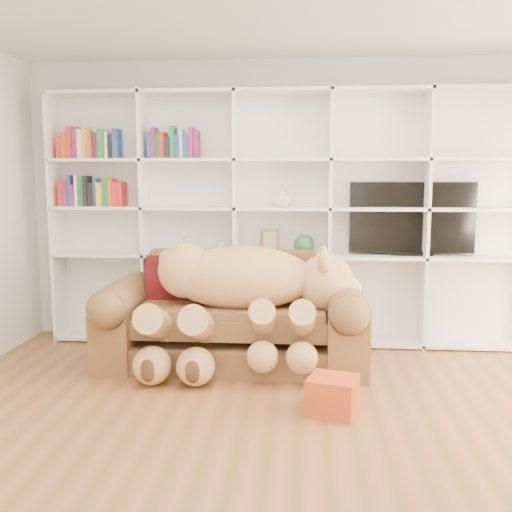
# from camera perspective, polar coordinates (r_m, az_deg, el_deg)

# --- Properties ---
(floor) EXTENTS (5.00, 5.00, 0.00)m
(floor) POSITION_cam_1_polar(r_m,az_deg,el_deg) (3.46, 1.07, -19.44)
(floor) COLOR brown
(floor) RESTS_ON ground
(wall_back) EXTENTS (5.00, 0.02, 2.70)m
(wall_back) POSITION_cam_1_polar(r_m,az_deg,el_deg) (5.58, 2.75, 5.40)
(wall_back) COLOR white
(wall_back) RESTS_ON floor
(wall_front) EXTENTS (5.00, 0.02, 2.70)m
(wall_front) POSITION_cam_1_polar(r_m,az_deg,el_deg) (0.65, -13.24, -13.84)
(wall_front) COLOR white
(wall_front) RESTS_ON floor
(bookshelf) EXTENTS (4.43, 0.35, 2.40)m
(bookshelf) POSITION_cam_1_polar(r_m,az_deg,el_deg) (5.46, 0.16, 4.89)
(bookshelf) COLOR white
(bookshelf) RESTS_ON floor
(sofa) EXTENTS (2.22, 0.96, 0.93)m
(sofa) POSITION_cam_1_polar(r_m,az_deg,el_deg) (4.93, -2.26, -6.65)
(sofa) COLOR brown
(sofa) RESTS_ON floor
(teddy_bear) EXTENTS (1.79, 0.95, 1.04)m
(teddy_bear) POSITION_cam_1_polar(r_m,az_deg,el_deg) (4.67, -1.47, -3.54)
(teddy_bear) COLOR tan
(teddy_bear) RESTS_ON sofa
(throw_pillow) EXTENTS (0.44, 0.26, 0.44)m
(throw_pillow) POSITION_cam_1_polar(r_m,az_deg,el_deg) (5.11, -8.59, -2.38)
(throw_pillow) COLOR #530E17
(throw_pillow) RESTS_ON sofa
(gift_box) EXTENTS (0.38, 0.37, 0.25)m
(gift_box) POSITION_cam_1_polar(r_m,az_deg,el_deg) (4.00, 7.65, -13.64)
(gift_box) COLOR #B64018
(gift_box) RESTS_ON floor
(tv) EXTENTS (1.15, 0.18, 0.68)m
(tv) POSITION_cam_1_polar(r_m,az_deg,el_deg) (5.53, 15.29, 3.59)
(tv) COLOR black
(tv) RESTS_ON bookshelf
(picture_frame) EXTENTS (0.18, 0.09, 0.23)m
(picture_frame) POSITION_cam_1_polar(r_m,az_deg,el_deg) (5.42, 1.40, 1.52)
(picture_frame) COLOR brown
(picture_frame) RESTS_ON bookshelf
(green_vase) EXTENTS (0.19, 0.19, 0.19)m
(green_vase) POSITION_cam_1_polar(r_m,az_deg,el_deg) (5.41, 4.83, 1.18)
(green_vase) COLOR #305D37
(green_vase) RESTS_ON bookshelf
(figurine_tall) EXTENTS (0.09, 0.09, 0.16)m
(figurine_tall) POSITION_cam_1_polar(r_m,az_deg,el_deg) (5.53, -6.92, 1.12)
(figurine_tall) COLOR beige
(figurine_tall) RESTS_ON bookshelf
(figurine_short) EXTENTS (0.08, 0.08, 0.12)m
(figurine_short) POSITION_cam_1_polar(r_m,az_deg,el_deg) (5.53, -6.81, 0.91)
(figurine_short) COLOR beige
(figurine_short) RESTS_ON bookshelf
(snow_globe) EXTENTS (0.12, 0.12, 0.12)m
(snow_globe) POSITION_cam_1_polar(r_m,az_deg,el_deg) (5.47, -3.39, 0.92)
(snow_globe) COLOR silver
(snow_globe) RESTS_ON bookshelf
(shelf_vase) EXTENTS (0.22, 0.22, 0.19)m
(shelf_vase) POSITION_cam_1_polar(r_m,az_deg,el_deg) (5.38, 2.61, 5.96)
(shelf_vase) COLOR silver
(shelf_vase) RESTS_ON bookshelf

